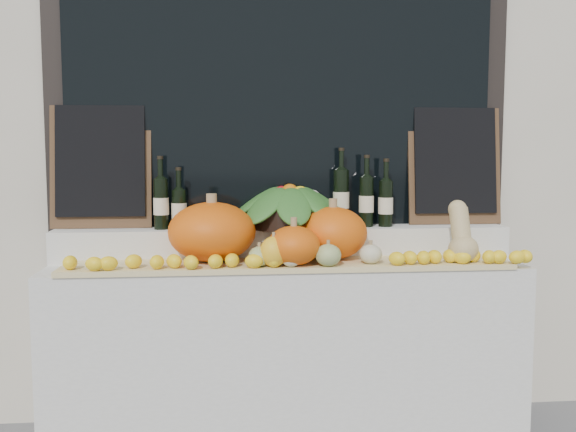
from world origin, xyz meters
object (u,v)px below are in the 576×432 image
at_px(pumpkin_left, 212,232).
at_px(butternut_squash, 461,235).
at_px(pumpkin_right, 333,233).
at_px(wine_bottle_tall, 341,197).
at_px(produce_bowl, 290,206).

xyz_separation_m(pumpkin_left, butternut_squash, (1.18, -0.12, -0.02)).
relative_size(pumpkin_right, wine_bottle_tall, 0.82).
distance_m(pumpkin_right, butternut_squash, 0.61).
xyz_separation_m(produce_bowl, wine_bottle_tall, (0.27, 0.03, 0.04)).
relative_size(butternut_squash, wine_bottle_tall, 0.71).
distance_m(pumpkin_left, produce_bowl, 0.45).
xyz_separation_m(butternut_squash, wine_bottle_tall, (-0.52, 0.34, 0.16)).
bearing_deg(butternut_squash, produce_bowl, 158.60).
bearing_deg(butternut_squash, pumpkin_right, 168.16).
height_order(produce_bowl, wine_bottle_tall, wine_bottle_tall).
height_order(butternut_squash, produce_bowl, produce_bowl).
bearing_deg(produce_bowl, pumpkin_right, -43.89).
bearing_deg(butternut_squash, wine_bottle_tall, 146.71).
bearing_deg(wine_bottle_tall, butternut_squash, -33.29).
bearing_deg(produce_bowl, butternut_squash, -21.40).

